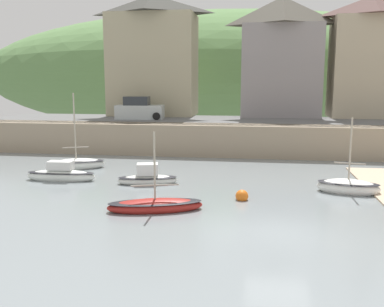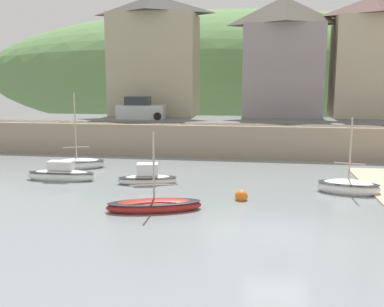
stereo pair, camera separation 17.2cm
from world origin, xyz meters
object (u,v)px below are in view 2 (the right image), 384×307
Objects in this scene: church_with_spire at (381,27)px; sailboat_blue_trim at (61,175)px; waterfront_building_left at (155,55)px; mooring_buoy at (241,196)px; dinghy_open_wooden at (348,187)px; waterfront_building_right at (370,57)px; rowboat_small_beached at (154,205)px; waterfront_building_centre at (283,56)px; parked_car_near_slipway at (140,110)px; motorboat_with_cabin at (148,178)px; sailboat_nearest_shore at (77,164)px.

church_with_spire reaches higher than sailboat_blue_trim.
waterfront_building_left is 17.76× the size of mooring_buoy.
church_with_spire reaches higher than dinghy_open_wooden.
waterfront_building_right is 2.36× the size of rowboat_small_beached.
mooring_buoy is at bearing -16.97° from sailboat_blue_trim.
waterfront_building_left reaches higher than waterfront_building_centre.
parked_car_near_slipway is at bearing -158.52° from church_with_spire.
motorboat_with_cabin is 6.00m from mooring_buoy.
waterfront_building_right is at bearing 63.32° from mooring_buoy.
motorboat_with_cabin is at bearing 153.72° from mooring_buoy.
waterfront_building_centre is 2.08× the size of sailboat_nearest_shore.
rowboat_small_beached is at bearing -76.86° from waterfront_building_left.
waterfront_building_left reaches higher than rowboat_small_beached.
sailboat_nearest_shore is at bearing -133.39° from waterfront_building_centre.
dinghy_open_wooden is 16.00m from sailboat_blue_trim.
church_with_spire is 3.88× the size of parked_car_near_slipway.
waterfront_building_left is 21.87m from church_with_spire.
sailboat_blue_trim is (-6.78, 5.05, 0.10)m from rowboat_small_beached.
waterfront_building_centre reaches higher than waterfront_building_right.
mooring_buoy is (9.44, -16.20, -3.02)m from parked_car_near_slipway.
waterfront_building_left reaches higher than dinghy_open_wooden.
parked_car_near_slipway is at bearing -93.36° from waterfront_building_left.
mooring_buoy is (-2.78, -20.70, -7.67)m from waterfront_building_centre.
motorboat_with_cabin is (3.80, -18.05, -7.74)m from waterfront_building_left.
church_with_spire reaches higher than waterfront_building_left.
waterfront_building_right is (19.58, -0.00, -0.28)m from waterfront_building_left.
sailboat_nearest_shore is (-16.46, 3.91, -0.01)m from dinghy_open_wooden.
mooring_buoy is (-5.41, -2.17, -0.11)m from dinghy_open_wooden.
mooring_buoy is (-12.16, -24.70, -10.58)m from church_with_spire.
motorboat_with_cabin is 5.20m from sailboat_blue_trim.
rowboat_small_beached is 19.59m from parked_car_near_slipway.
rowboat_small_beached is (1.58, -4.98, -0.08)m from motorboat_with_cabin.
dinghy_open_wooden is at bearing -51.79° from waterfront_building_left.
rowboat_small_beached is at bearing -120.57° from church_with_spire.
dinghy_open_wooden is at bearing 21.85° from mooring_buoy.
motorboat_with_cabin reaches higher than mooring_buoy.
waterfront_building_left reaches higher than motorboat_with_cabin.
church_with_spire is 3.94× the size of dinghy_open_wooden.
mooring_buoy is (3.80, 2.32, -0.04)m from rowboat_small_beached.
church_with_spire is 24.41m from parked_car_near_slipway.
motorboat_with_cabin is (-10.79, 0.48, 0.01)m from dinghy_open_wooden.
mooring_buoy is (11.04, -6.08, -0.10)m from sailboat_nearest_shore.
motorboat_with_cabin is 6.62m from sailboat_nearest_shore.
sailboat_blue_trim is at bearing -126.62° from waterfront_building_centre.
rowboat_small_beached is (-6.58, -23.02, -7.63)m from waterfront_building_centre.
rowboat_small_beached is at bearing -105.94° from waterfront_building_centre.
mooring_buoy is at bearing -116.68° from waterfront_building_right.
waterfront_building_right is 25.11m from motorboat_with_cabin.
waterfront_building_right is 27.01m from sailboat_nearest_shore.
motorboat_with_cabin is (-15.78, -18.05, -7.46)m from waterfront_building_right.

